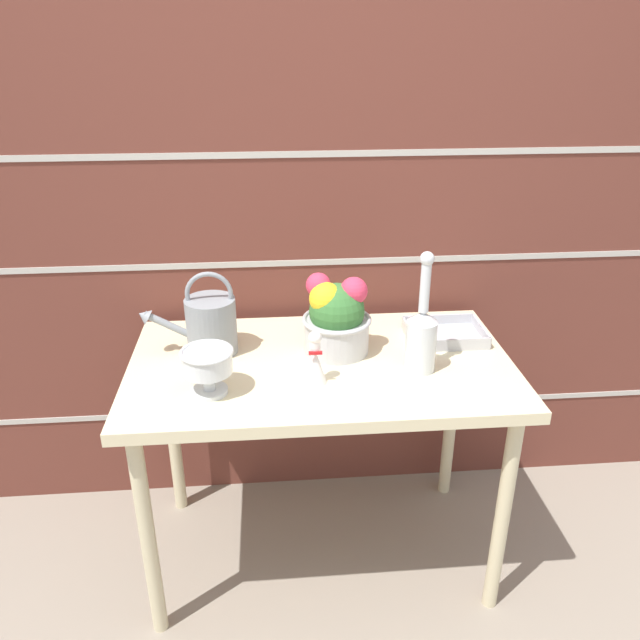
% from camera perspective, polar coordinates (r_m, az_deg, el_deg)
% --- Properties ---
extents(ground_plane, '(12.00, 12.00, 0.00)m').
position_cam_1_polar(ground_plane, '(2.30, 0.08, -20.21)').
color(ground_plane, gray).
extents(brick_wall, '(3.60, 0.08, 2.20)m').
position_cam_1_polar(brick_wall, '(2.11, -0.90, 10.28)').
color(brick_wall, brown).
rests_on(brick_wall, ground_plane).
extents(patio_table, '(1.13, 0.66, 0.74)m').
position_cam_1_polar(patio_table, '(1.89, 0.09, -5.94)').
color(patio_table, beige).
rests_on(patio_table, ground_plane).
extents(watering_can, '(0.30, 0.15, 0.26)m').
position_cam_1_polar(watering_can, '(1.90, -10.06, -0.33)').
color(watering_can, gray).
rests_on(watering_can, patio_table).
extents(crystal_pedestal_bowl, '(0.14, 0.14, 0.13)m').
position_cam_1_polar(crystal_pedestal_bowl, '(1.68, -10.25, -4.02)').
color(crystal_pedestal_bowl, silver).
rests_on(crystal_pedestal_bowl, patio_table).
extents(flower_planter, '(0.21, 0.21, 0.25)m').
position_cam_1_polar(flower_planter, '(1.87, 1.46, 0.26)').
color(flower_planter, '#BCBCC1').
rests_on(flower_planter, patio_table).
extents(glass_decanter, '(0.09, 0.09, 0.36)m').
position_cam_1_polar(glass_decanter, '(1.78, 9.26, -1.30)').
color(glass_decanter, silver).
rests_on(glass_decanter, patio_table).
extents(figurine_vase, '(0.07, 0.07, 0.16)m').
position_cam_1_polar(figurine_vase, '(1.72, -0.46, -3.85)').
color(figurine_vase, white).
rests_on(figurine_vase, patio_table).
extents(wire_tray, '(0.24, 0.19, 0.04)m').
position_cam_1_polar(wire_tray, '(2.03, 11.32, -1.34)').
color(wire_tray, '#B7B7BC').
rests_on(wire_tray, patio_table).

